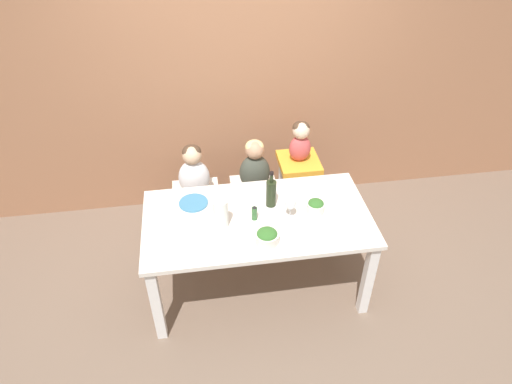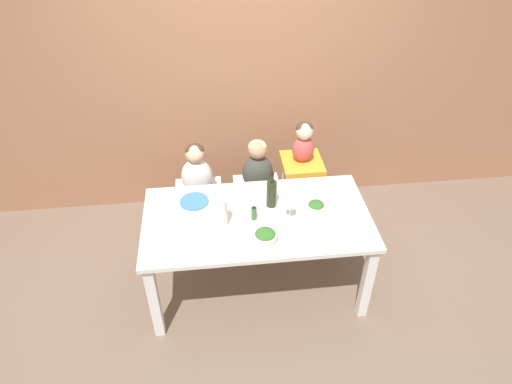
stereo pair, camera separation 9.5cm
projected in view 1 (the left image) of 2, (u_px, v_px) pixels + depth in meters
name	position (u px, v px, depth m)	size (l,w,h in m)	color
ground_plane	(257.00, 284.00, 3.78)	(14.00, 14.00, 0.00)	#705B4C
wall_back	(236.00, 70.00, 3.91)	(10.00, 0.06, 2.70)	#9E6B4C
dining_table	(257.00, 227.00, 3.38)	(1.66, 0.87, 0.74)	silver
chair_far_left	(196.00, 199.00, 4.04)	(0.41, 0.44, 0.45)	silver
chair_far_center	(255.00, 194.00, 4.11)	(0.41, 0.44, 0.45)	silver
chair_right_highchair	(298.00, 174.00, 4.04)	(0.35, 0.37, 0.72)	silver
person_child_left	(194.00, 171.00, 3.86)	(0.27, 0.20, 0.48)	silver
person_child_center	(255.00, 166.00, 3.92)	(0.27, 0.20, 0.48)	#3D4238
person_baby_right	(300.00, 140.00, 3.83)	(0.19, 0.15, 0.37)	#C64C4C
wine_bottle	(271.00, 193.00, 3.36)	(0.08, 0.08, 0.30)	#232D19
paper_towel_roll	(221.00, 214.00, 3.18)	(0.10, 0.10, 0.23)	white
wine_glass_near	(291.00, 203.00, 3.24)	(0.08, 0.08, 0.18)	white
salad_bowl_large	(267.00, 236.00, 3.09)	(0.17, 0.17, 0.10)	silver
salad_bowl_small	(316.00, 206.00, 3.34)	(0.14, 0.14, 0.10)	silver
dinner_plate_front_left	(194.00, 243.00, 3.10)	(0.22, 0.22, 0.01)	silver
dinner_plate_back_left	(194.00, 203.00, 3.44)	(0.22, 0.22, 0.01)	teal
condiment_bottle_hot_sauce	(254.00, 213.00, 3.27)	(0.04, 0.04, 0.12)	#336633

